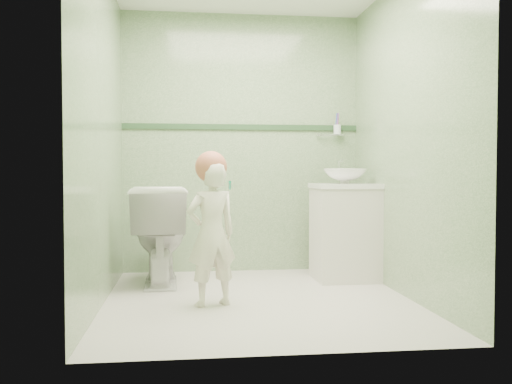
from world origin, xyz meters
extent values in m
plane|color=beige|center=(0.00, 0.00, 0.00)|extent=(2.50, 2.50, 0.00)
cube|color=gray|center=(0.00, 1.25, 1.20)|extent=(2.20, 0.04, 2.40)
cube|color=gray|center=(0.00, -1.25, 1.20)|extent=(2.20, 0.04, 2.40)
cube|color=gray|center=(-1.10, 0.00, 1.20)|extent=(0.04, 2.50, 2.40)
cube|color=gray|center=(1.10, 0.00, 1.20)|extent=(0.04, 2.50, 2.40)
cube|color=#29482A|center=(0.00, 1.24, 1.35)|extent=(2.20, 0.02, 0.05)
cube|color=silver|center=(0.84, 0.70, 0.40)|extent=(0.52, 0.50, 0.80)
cube|color=white|center=(0.84, 0.70, 0.81)|extent=(0.54, 0.52, 0.04)
imported|color=white|center=(0.84, 0.70, 0.89)|extent=(0.37, 0.37, 0.13)
cylinder|color=silver|center=(0.84, 0.90, 0.95)|extent=(0.03, 0.03, 0.18)
cylinder|color=silver|center=(0.84, 0.85, 1.03)|extent=(0.02, 0.12, 0.02)
cylinder|color=silver|center=(0.84, 1.20, 1.28)|extent=(0.26, 0.02, 0.02)
cylinder|color=silver|center=(0.90, 1.18, 1.33)|extent=(0.07, 0.07, 0.09)
cylinder|color=#E12849|center=(0.91, 1.19, 1.40)|extent=(0.01, 0.01, 0.17)
cylinder|color=purple|center=(0.90, 1.17, 1.40)|extent=(0.01, 0.01, 0.17)
cylinder|color=#3953C0|center=(0.89, 1.18, 1.40)|extent=(0.01, 0.01, 0.17)
cylinder|color=orange|center=(0.90, 1.19, 1.40)|extent=(0.01, 0.01, 0.17)
imported|color=white|center=(-0.74, 0.69, 0.41)|extent=(0.48, 0.81, 0.82)
imported|color=silver|center=(-0.35, -0.13, 0.50)|extent=(0.43, 0.35, 1.00)
sphere|color=#BF674A|center=(-0.35, -0.10, 0.96)|extent=(0.22, 0.22, 0.22)
cylinder|color=#0D8F65|center=(-0.22, -0.22, 0.84)|extent=(0.03, 0.14, 0.06)
cube|color=white|center=(-0.30, -0.19, 0.88)|extent=(0.03, 0.02, 0.02)
camera|label=1|loc=(-0.52, -4.05, 0.93)|focal=39.82mm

